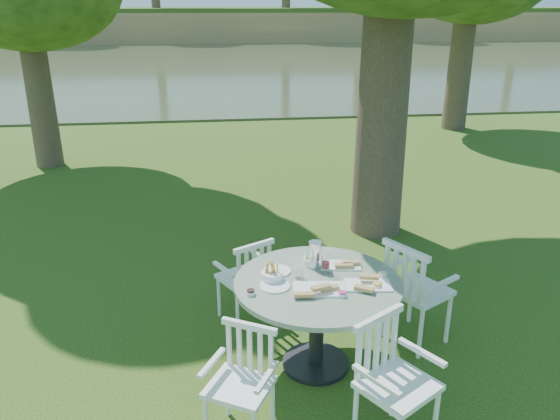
{
  "coord_description": "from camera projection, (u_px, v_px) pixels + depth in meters",
  "views": [
    {
      "loc": [
        -0.68,
        -5.05,
        2.86
      ],
      "look_at": [
        0.0,
        0.2,
        0.85
      ],
      "focal_mm": 35.0,
      "sensor_mm": 36.0,
      "label": 1
    }
  ],
  "objects": [
    {
      "name": "chair_se",
      "position": [
        388.0,
        371.0,
        3.67
      ],
      "size": [
        0.63,
        0.62,
        0.92
      ],
      "rotation": [
        0.0,
        0.0,
        0.56
      ],
      "color": "white",
      "rests_on": "ground"
    },
    {
      "name": "river",
      "position": [
        221.0,
        65.0,
        27.1
      ],
      "size": [
        100.0,
        28.0,
        0.12
      ],
      "primitive_type": "cube",
      "color": "#343D24",
      "rests_on": "ground"
    },
    {
      "name": "chair_nw",
      "position": [
        249.0,
        275.0,
        5.07
      ],
      "size": [
        0.56,
        0.55,
        0.84
      ],
      "rotation": [
        0.0,
        0.0,
        -2.63
      ],
      "color": "white",
      "rests_on": "ground"
    },
    {
      "name": "ground",
      "position": [
        282.0,
        292.0,
        5.77
      ],
      "size": [
        140.0,
        140.0,
        0.0
      ],
      "primitive_type": "plane",
      "color": "#1B360B",
      "rests_on": "ground"
    },
    {
      "name": "tableware",
      "position": [
        312.0,
        270.0,
        4.4
      ],
      "size": [
        1.14,
        0.68,
        0.22
      ],
      "color": "white",
      "rests_on": "table"
    },
    {
      "name": "chair_sw",
      "position": [
        244.0,
        373.0,
        3.75
      ],
      "size": [
        0.55,
        0.54,
        0.81
      ],
      "rotation": [
        0.0,
        0.0,
        -0.51
      ],
      "color": "white",
      "rests_on": "ground"
    },
    {
      "name": "table",
      "position": [
        317.0,
        299.0,
        4.38
      ],
      "size": [
        1.34,
        1.34,
        0.8
      ],
      "color": "black",
      "rests_on": "ground"
    },
    {
      "name": "chair_ne",
      "position": [
        411.0,
        286.0,
        4.71
      ],
      "size": [
        0.64,
        0.65,
        0.97
      ],
      "rotation": [
        0.0,
        0.0,
        -4.19
      ],
      "color": "white",
      "rests_on": "ground"
    }
  ]
}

